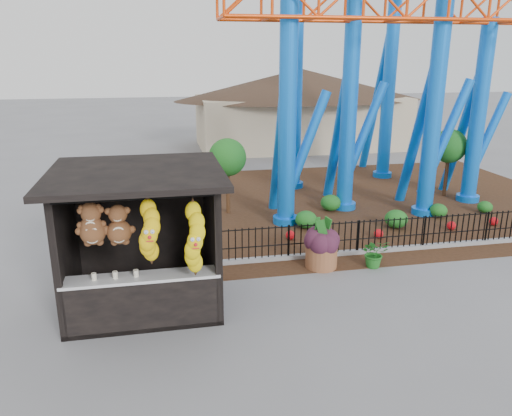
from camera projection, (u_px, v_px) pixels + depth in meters
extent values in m
plane|color=slate|center=(288.00, 316.00, 10.66)|extent=(120.00, 120.00, 0.00)
cube|color=#331E11|center=(336.00, 202.00, 18.91)|extent=(18.00, 12.00, 0.02)
cube|color=gray|center=(397.00, 249.00, 14.21)|extent=(18.00, 0.18, 0.12)
cube|color=black|center=(146.00, 301.00, 11.21)|extent=(3.20, 2.60, 0.10)
cube|color=black|center=(142.00, 223.00, 11.95)|extent=(3.20, 0.12, 3.00)
cube|color=black|center=(66.00, 246.00, 10.49)|extent=(0.12, 2.60, 3.00)
cube|color=black|center=(212.00, 236.00, 11.07)|extent=(0.12, 2.60, 3.00)
cube|color=black|center=(136.00, 173.00, 10.09)|extent=(3.50, 3.40, 0.12)
cube|color=black|center=(57.00, 270.00, 9.34)|extent=(0.14, 0.14, 3.00)
cube|color=black|center=(219.00, 257.00, 9.92)|extent=(0.14, 0.14, 3.00)
cube|color=black|center=(143.00, 303.00, 10.08)|extent=(3.00, 0.50, 1.10)
cube|color=silver|center=(142.00, 277.00, 9.91)|extent=(3.10, 0.55, 0.06)
cylinder|color=black|center=(135.00, 199.00, 9.03)|extent=(2.90, 0.04, 0.04)
cylinder|color=blue|center=(287.00, 117.00, 15.54)|extent=(0.56, 0.56, 7.00)
cylinder|color=blue|center=(286.00, 220.00, 16.53)|extent=(0.84, 0.84, 0.24)
cylinder|color=blue|center=(349.00, 107.00, 17.09)|extent=(0.56, 0.56, 7.30)
cylinder|color=blue|center=(344.00, 205.00, 18.13)|extent=(0.84, 0.84, 0.24)
cylinder|color=blue|center=(435.00, 106.00, 16.41)|extent=(0.56, 0.56, 7.50)
cylinder|color=blue|center=(424.00, 211.00, 17.47)|extent=(0.84, 0.84, 0.24)
cylinder|color=blue|center=(478.00, 114.00, 18.14)|extent=(0.56, 0.56, 6.60)
cylinder|color=blue|center=(467.00, 198.00, 19.07)|extent=(0.84, 0.84, 0.24)
cylinder|color=blue|center=(296.00, 71.00, 19.67)|extent=(0.56, 0.56, 9.50)
cylinder|color=blue|center=(293.00, 185.00, 21.03)|extent=(0.84, 0.84, 0.24)
cylinder|color=blue|center=(391.00, 58.00, 21.31)|extent=(0.56, 0.56, 10.50)
cylinder|color=blue|center=(382.00, 174.00, 22.82)|extent=(0.84, 0.84, 0.24)
cylinder|color=blue|center=(280.00, 140.00, 16.64)|extent=(0.36, 2.21, 5.85)
cylinder|color=blue|center=(305.00, 148.00, 16.26)|extent=(1.62, 0.32, 3.73)
cylinder|color=blue|center=(339.00, 130.00, 18.20)|extent=(0.36, 2.29, 6.10)
cylinder|color=blue|center=(363.00, 137.00, 17.83)|extent=(1.67, 0.32, 3.88)
cylinder|color=blue|center=(418.00, 130.00, 17.53)|extent=(0.36, 2.34, 6.26)
cylinder|color=blue|center=(445.00, 138.00, 17.15)|extent=(1.71, 0.32, 3.99)
cylinder|color=blue|center=(461.00, 133.00, 19.22)|extent=(0.36, 2.10, 5.53)
cylinder|color=blue|center=(487.00, 139.00, 18.84)|extent=(1.54, 0.32, 3.52)
cylinder|color=brown|center=(321.00, 256.00, 13.06)|extent=(1.07, 1.07, 0.62)
ellipsoid|color=#391628|center=(322.00, 233.00, 12.87)|extent=(0.70, 0.70, 0.64)
imported|color=#1B5619|center=(375.00, 253.00, 13.04)|extent=(0.76, 0.67, 0.78)
ellipsoid|color=#1A5A1B|center=(306.00, 220.00, 16.01)|extent=(0.70, 0.70, 0.56)
ellipsoid|color=#1A5A1B|center=(396.00, 219.00, 16.02)|extent=(0.73, 0.73, 0.59)
ellipsoid|color=#1A5A1B|center=(438.00, 211.00, 17.09)|extent=(0.59, 0.59, 0.47)
ellipsoid|color=#1A5A1B|center=(331.00, 203.00, 17.80)|extent=(0.72, 0.72, 0.57)
ellipsoid|color=#1A5A1B|center=(485.00, 207.00, 17.58)|extent=(0.51, 0.51, 0.41)
sphere|color=red|center=(290.00, 235.00, 15.02)|extent=(0.28, 0.28, 0.28)
sphere|color=red|center=(379.00, 234.00, 15.15)|extent=(0.28, 0.28, 0.28)
sphere|color=red|center=(451.00, 226.00, 15.87)|extent=(0.28, 0.28, 0.28)
sphere|color=red|center=(494.00, 221.00, 16.28)|extent=(0.28, 0.28, 0.28)
cube|color=#BFAD8C|center=(300.00, 122.00, 30.10)|extent=(12.00, 6.00, 3.00)
cone|color=#332319|center=(301.00, 81.00, 29.39)|extent=(15.00, 15.00, 1.80)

